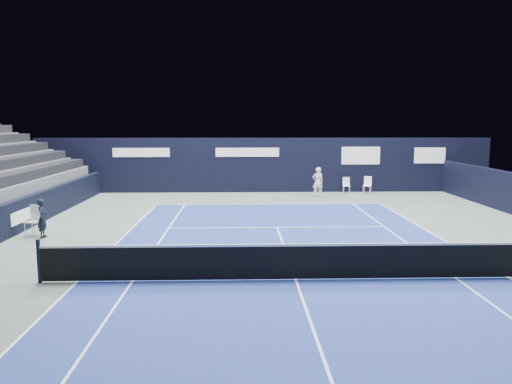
{
  "coord_description": "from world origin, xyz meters",
  "views": [
    {
      "loc": [
        -1.38,
        -12.17,
        3.94
      ],
      "look_at": [
        -0.79,
        6.93,
        1.3
      ],
      "focal_mm": 35.0,
      "sensor_mm": 36.0,
      "label": 1
    }
  ],
  "objects_px": {
    "line_judge_chair": "(35,218)",
    "tennis_net": "(296,261)",
    "folding_chair_back_a": "(346,184)",
    "folding_chair_back_b": "(367,184)",
    "tennis_player": "(318,182)"
  },
  "relations": [
    {
      "from": "line_judge_chair",
      "to": "tennis_net",
      "type": "distance_m",
      "value": 10.22
    },
    {
      "from": "folding_chair_back_a",
      "to": "folding_chair_back_b",
      "type": "relative_size",
      "value": 0.93
    },
    {
      "from": "folding_chair_back_a",
      "to": "line_judge_chair",
      "type": "relative_size",
      "value": 0.84
    },
    {
      "from": "tennis_net",
      "to": "tennis_player",
      "type": "distance_m",
      "value": 14.59
    },
    {
      "from": "folding_chair_back_b",
      "to": "tennis_player",
      "type": "relative_size",
      "value": 0.6
    },
    {
      "from": "tennis_net",
      "to": "line_judge_chair",
      "type": "bearing_deg",
      "value": 148.14
    },
    {
      "from": "line_judge_chair",
      "to": "tennis_player",
      "type": "bearing_deg",
      "value": 52.92
    },
    {
      "from": "tennis_net",
      "to": "tennis_player",
      "type": "xyz_separation_m",
      "value": [
        2.76,
        14.32,
        0.29
      ]
    },
    {
      "from": "folding_chair_back_a",
      "to": "tennis_player",
      "type": "xyz_separation_m",
      "value": [
        -1.87,
        -1.45,
        0.29
      ]
    },
    {
      "from": "folding_chair_back_b",
      "to": "tennis_player",
      "type": "xyz_separation_m",
      "value": [
        -3.01,
        -1.22,
        0.25
      ]
    },
    {
      "from": "folding_chair_back_a",
      "to": "tennis_net",
      "type": "height_order",
      "value": "tennis_net"
    },
    {
      "from": "folding_chair_back_a",
      "to": "tennis_player",
      "type": "bearing_deg",
      "value": -137.74
    },
    {
      "from": "folding_chair_back_a",
      "to": "line_judge_chair",
      "type": "height_order",
      "value": "line_judge_chair"
    },
    {
      "from": "folding_chair_back_b",
      "to": "tennis_net",
      "type": "xyz_separation_m",
      "value": [
        -5.77,
        -15.55,
        -0.04
      ]
    },
    {
      "from": "line_judge_chair",
      "to": "tennis_player",
      "type": "xyz_separation_m",
      "value": [
        11.44,
        8.93,
        0.19
      ]
    }
  ]
}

